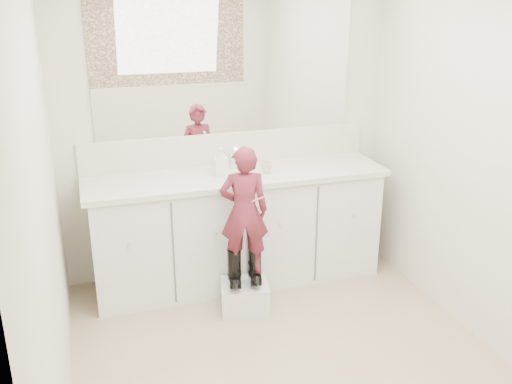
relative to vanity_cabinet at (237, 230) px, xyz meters
name	(u,v)px	position (x,y,z in m)	size (l,w,h in m)	color
floor	(292,370)	(0.00, -1.23, -0.42)	(3.00, 3.00, 0.00)	#937660
wall_back	(227,125)	(0.00, 0.27, 0.77)	(2.60, 2.60, 0.00)	beige
wall_front	(476,339)	(0.00, -2.73, 0.77)	(2.60, 2.60, 0.00)	beige
wall_left	(43,212)	(-1.30, -1.23, 0.78)	(3.00, 3.00, 0.00)	beige
wall_right	(497,164)	(1.30, -1.23, 0.78)	(3.00, 3.00, 0.00)	beige
vanity_cabinet	(237,230)	(0.00, 0.00, 0.00)	(2.20, 0.55, 0.85)	silver
countertop	(237,176)	(0.00, -0.01, 0.45)	(2.28, 0.58, 0.04)	beige
backsplash	(228,148)	(0.00, 0.26, 0.59)	(2.28, 0.03, 0.25)	beige
mirror	(226,68)	(0.00, 0.26, 1.22)	(2.00, 0.02, 1.00)	white
dot_panel	(495,200)	(0.00, -2.71, 1.22)	(2.00, 0.01, 1.20)	#472819
faucet	(231,161)	(0.00, 0.15, 0.52)	(0.08, 0.08, 0.10)	silver
cup	(266,168)	(0.21, -0.07, 0.51)	(0.09, 0.09, 0.09)	beige
soap_bottle	(221,161)	(-0.12, 0.00, 0.57)	(0.09, 0.10, 0.21)	white
step_stool	(245,297)	(-0.08, -0.48, -0.32)	(0.33, 0.28, 0.21)	silver
boot_left	(234,268)	(-0.16, -0.48, -0.07)	(0.10, 0.19, 0.28)	black
boot_right	(255,265)	(-0.01, -0.48, -0.07)	(0.10, 0.19, 0.28)	black
toddler	(244,211)	(-0.08, -0.48, 0.35)	(0.33, 0.22, 0.92)	#9E3042
toothbrush	(256,200)	(-0.01, -0.52, 0.44)	(0.01, 0.01, 0.14)	pink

